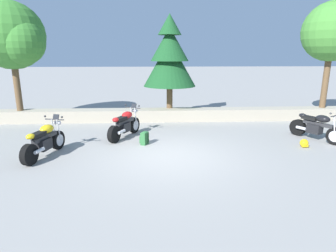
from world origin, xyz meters
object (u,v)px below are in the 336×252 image
at_px(motorcycle_red_centre, 125,125).
at_px(rider_helmet, 304,143).
at_px(motorcycle_yellow_near_left, 45,141).
at_px(motorcycle_black_far_right, 317,127).
at_px(pine_tree_mid_left, 170,56).
at_px(rider_backpack, 144,138).
at_px(leafy_tree_mid_right, 336,33).
at_px(leafy_tree_far_left, 13,37).

bearing_deg(motorcycle_red_centre, rider_helmet, -13.56).
xyz_separation_m(motorcycle_yellow_near_left, motorcycle_red_centre, (2.27, 1.95, 0.00)).
relative_size(motorcycle_yellow_near_left, motorcycle_black_far_right, 1.09).
bearing_deg(rider_helmet, motorcycle_black_far_right, 43.25).
bearing_deg(motorcycle_black_far_right, pine_tree_mid_left, 144.64).
bearing_deg(motorcycle_yellow_near_left, motorcycle_black_far_right, 7.68).
bearing_deg(pine_tree_mid_left, rider_helmet, -45.91).
relative_size(rider_backpack, rider_helmet, 1.68).
xyz_separation_m(rider_helmet, leafy_tree_mid_right, (3.17, 4.14, 3.85)).
bearing_deg(rider_backpack, leafy_tree_mid_right, 22.47).
distance_m(motorcycle_black_far_right, rider_backpack, 6.30).
bearing_deg(motorcycle_red_centre, motorcycle_black_far_right, -5.63).
xyz_separation_m(motorcycle_black_far_right, leafy_tree_far_left, (-11.94, 3.28, 3.28)).
height_order(motorcycle_black_far_right, leafy_tree_far_left, leafy_tree_far_left).
height_order(motorcycle_yellow_near_left, leafy_tree_mid_right, leafy_tree_mid_right).
xyz_separation_m(rider_backpack, rider_helmet, (5.44, -0.57, -0.11)).
height_order(motorcycle_yellow_near_left, motorcycle_black_far_right, same).
relative_size(motorcycle_yellow_near_left, rider_helmet, 7.27).
bearing_deg(motorcycle_black_far_right, rider_helmet, -136.75).
bearing_deg(motorcycle_yellow_near_left, rider_backpack, 18.82).
height_order(rider_backpack, leafy_tree_far_left, leafy_tree_far_left).
height_order(motorcycle_black_far_right, pine_tree_mid_left, pine_tree_mid_left).
xyz_separation_m(motorcycle_black_far_right, rider_backpack, (-6.29, -0.23, -0.24)).
bearing_deg(pine_tree_mid_left, motorcycle_red_centre, -121.67).
height_order(leafy_tree_far_left, pine_tree_mid_left, leafy_tree_far_left).
bearing_deg(motorcycle_yellow_near_left, leafy_tree_mid_right, 21.54).
relative_size(leafy_tree_far_left, pine_tree_mid_left, 1.11).
height_order(motorcycle_yellow_near_left, leafy_tree_far_left, leafy_tree_far_left).
relative_size(pine_tree_mid_left, leafy_tree_mid_right, 0.88).
height_order(motorcycle_black_far_right, rider_backpack, motorcycle_black_far_right).
bearing_deg(rider_backpack, motorcycle_red_centre, 129.12).
distance_m(motorcycle_red_centre, rider_helmet, 6.38).
distance_m(motorcycle_yellow_near_left, motorcycle_red_centre, 2.99).
height_order(motorcycle_red_centre, rider_helmet, motorcycle_red_centre).
height_order(motorcycle_yellow_near_left, pine_tree_mid_left, pine_tree_mid_left).
bearing_deg(leafy_tree_mid_right, leafy_tree_far_left, -179.75).
bearing_deg(leafy_tree_mid_right, rider_backpack, -157.53).
distance_m(motorcycle_red_centre, leafy_tree_mid_right, 10.34).
bearing_deg(rider_helmet, motorcycle_yellow_near_left, -176.91).
bearing_deg(rider_backpack, leafy_tree_far_left, 148.20).
height_order(rider_backpack, rider_helmet, rider_backpack).
distance_m(motorcycle_black_far_right, leafy_tree_far_left, 12.81).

